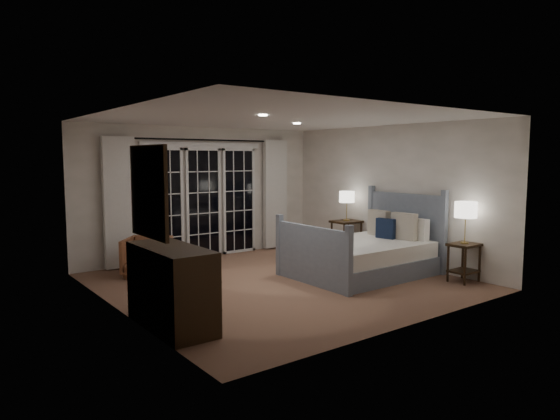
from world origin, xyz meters
TOP-DOWN VIEW (x-y plane):
  - floor at (0.00, 0.00)m, footprint 5.00×5.00m
  - ceiling at (0.00, 0.00)m, footprint 5.00×5.00m
  - wall_left at (-2.50, 0.00)m, footprint 0.02×5.00m
  - wall_right at (2.50, 0.00)m, footprint 0.02×5.00m
  - wall_back at (0.00, 2.50)m, footprint 5.00×0.02m
  - wall_front at (0.00, -2.50)m, footprint 5.00×0.02m
  - french_doors at (0.00, 2.46)m, footprint 2.50×0.04m
  - curtain_rod at (0.00, 2.40)m, footprint 3.50×0.03m
  - curtain_left at (-1.65, 2.38)m, footprint 0.55×0.10m
  - curtain_right at (1.65, 2.38)m, footprint 0.55×0.10m
  - downlight_a at (0.80, 0.60)m, footprint 0.12×0.12m
  - downlight_b at (-0.60, -0.40)m, footprint 0.12×0.12m
  - bed at (1.42, -0.41)m, footprint 2.22×1.59m
  - nightstand_left at (2.28, -1.69)m, footprint 0.46×0.37m
  - nightstand_right at (2.24, 0.84)m, footprint 0.54×0.43m
  - lamp_left at (2.28, -1.69)m, footprint 0.33×0.33m
  - lamp_right at (2.24, 0.84)m, footprint 0.29×0.29m
  - armchair at (-1.49, 1.62)m, footprint 0.97×0.98m
  - dresser at (-2.23, -0.92)m, footprint 0.55×1.31m
  - mirror at (-2.47, -0.92)m, footprint 0.05×0.85m

SIDE VIEW (x-z plane):
  - floor at x=0.00m, z-range 0.00..0.00m
  - armchair at x=-1.49m, z-range 0.00..0.64m
  - bed at x=1.42m, z-range -0.32..0.97m
  - nightstand_left at x=2.28m, z-range 0.09..0.69m
  - dresser at x=-2.23m, z-range 0.00..0.93m
  - nightstand_right at x=2.24m, z-range 0.11..0.82m
  - french_doors at x=0.00m, z-range -0.01..2.19m
  - lamp_left at x=2.28m, z-range 0.79..1.44m
  - curtain_left at x=-1.65m, z-range 0.02..2.27m
  - curtain_right at x=1.65m, z-range 0.02..2.27m
  - lamp_right at x=2.24m, z-range 0.87..1.44m
  - wall_left at x=-2.50m, z-range 0.00..2.50m
  - wall_right at x=2.50m, z-range 0.00..2.50m
  - wall_back at x=0.00m, z-range 0.00..2.50m
  - wall_front at x=0.00m, z-range 0.00..2.50m
  - mirror at x=-2.47m, z-range 1.05..2.05m
  - curtain_rod at x=0.00m, z-range 2.23..2.27m
  - downlight_a at x=0.80m, z-range 2.48..2.50m
  - downlight_b at x=-0.60m, z-range 2.48..2.50m
  - ceiling at x=0.00m, z-range 2.50..2.50m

